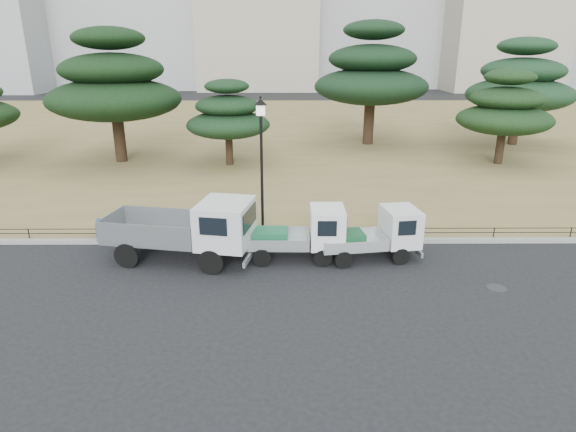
{
  "coord_description": "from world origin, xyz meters",
  "views": [
    {
      "loc": [
        -0.11,
        -14.62,
        6.98
      ],
      "look_at": [
        0.0,
        2.0,
        1.3
      ],
      "focal_mm": 30.0,
      "sensor_mm": 36.0,
      "label": 1
    }
  ],
  "objects_px": {
    "street_lamp": "(261,146)",
    "truck_large": "(188,227)",
    "truck_kei_front": "(302,234)",
    "truck_kei_rear": "(376,234)",
    "tarp_pile": "(115,227)"
  },
  "relations": [
    {
      "from": "truck_kei_rear",
      "to": "tarp_pile",
      "type": "height_order",
      "value": "truck_kei_rear"
    },
    {
      "from": "truck_large",
      "to": "tarp_pile",
      "type": "distance_m",
      "value": 3.94
    },
    {
      "from": "truck_kei_rear",
      "to": "street_lamp",
      "type": "xyz_separation_m",
      "value": [
        -4.09,
        1.74,
        2.81
      ]
    },
    {
      "from": "truck_kei_rear",
      "to": "tarp_pile",
      "type": "distance_m",
      "value": 10.05
    },
    {
      "from": "tarp_pile",
      "to": "truck_kei_front",
      "type": "bearing_deg",
      "value": -14.65
    },
    {
      "from": "truck_large",
      "to": "truck_kei_rear",
      "type": "relative_size",
      "value": 1.48
    },
    {
      "from": "tarp_pile",
      "to": "truck_kei_rear",
      "type": "bearing_deg",
      "value": -10.79
    },
    {
      "from": "truck_kei_front",
      "to": "truck_kei_rear",
      "type": "height_order",
      "value": "truck_kei_front"
    },
    {
      "from": "truck_large",
      "to": "truck_kei_rear",
      "type": "xyz_separation_m",
      "value": [
        6.58,
        0.15,
        -0.33
      ]
    },
    {
      "from": "truck_kei_front",
      "to": "street_lamp",
      "type": "distance_m",
      "value": 3.6
    },
    {
      "from": "truck_kei_front",
      "to": "tarp_pile",
      "type": "bearing_deg",
      "value": 166.23
    },
    {
      "from": "truck_kei_front",
      "to": "street_lamp",
      "type": "height_order",
      "value": "street_lamp"
    },
    {
      "from": "truck_kei_front",
      "to": "street_lamp",
      "type": "bearing_deg",
      "value": 130.85
    },
    {
      "from": "street_lamp",
      "to": "truck_large",
      "type": "bearing_deg",
      "value": -142.77
    },
    {
      "from": "truck_large",
      "to": "truck_kei_rear",
      "type": "bearing_deg",
      "value": 11.78
    }
  ]
}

